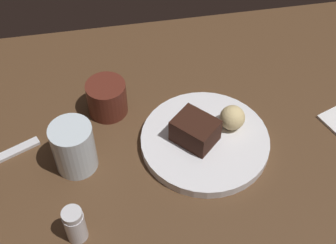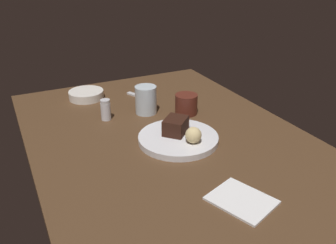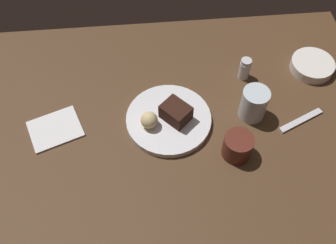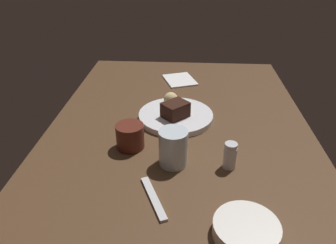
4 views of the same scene
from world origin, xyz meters
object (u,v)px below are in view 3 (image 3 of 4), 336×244
chocolate_cake_slice (176,112)px  dessert_spoon (301,120)px  dessert_plate (169,120)px  bread_roll (149,120)px  water_glass (254,104)px  side_bowl (312,66)px  salt_shaker (245,69)px  folded_napkin (55,129)px  coffee_cup (238,146)px

chocolate_cake_slice → dessert_spoon: 37.14cm
dessert_plate → bread_roll: bread_roll is taller
dessert_plate → water_glass: size_ratio=2.47×
dessert_plate → water_glass: bearing=-179.2°
bread_roll → dessert_plate: bearing=-160.5°
chocolate_cake_slice → bread_roll: (7.77, 1.92, -0.05)cm
side_bowl → dessert_spoon: 21.98cm
chocolate_cake_slice → salt_shaker: salt_shaker is taller
chocolate_cake_slice → folded_napkin: size_ratio=0.55×
dessert_plate → folded_napkin: dessert_plate is taller
dessert_spoon → folded_napkin: 71.94cm
bread_roll → coffee_cup: size_ratio=0.61×
coffee_cup → dessert_plate: bearing=-35.1°
salt_shaker → coffee_cup: size_ratio=0.92×
bread_roll → side_bowl: bread_roll is taller
side_bowl → folded_napkin: side_bowl is taller
dessert_spoon → folded_napkin: size_ratio=1.05×
chocolate_cake_slice → folded_napkin: bearing=-0.6°
salt_shaker → dessert_spoon: bearing=125.5°
dessert_plate → water_glass: (-24.66, -0.34, 4.07)cm
salt_shaker → water_glass: size_ratio=0.74×
coffee_cup → dessert_spoon: (-21.20, -8.86, -3.27)cm
water_glass → side_bowl: (-23.41, -16.02, -3.45)cm
chocolate_cake_slice → folded_napkin: chocolate_cake_slice is taller
dessert_plate → chocolate_cake_slice: chocolate_cake_slice is taller
chocolate_cake_slice → bread_roll: size_ratio=1.60×
bread_roll → folded_napkin: 27.72cm
chocolate_cake_slice → side_bowl: (-46.02, -16.47, -2.86)cm
bread_roll → salt_shaker: size_ratio=0.66×
bread_roll → dessert_spoon: (-44.53, 1.51, -4.04)cm
chocolate_cake_slice → side_bowl: size_ratio=0.57×
water_glass → dessert_spoon: bearing=164.7°
dessert_plate → salt_shaker: size_ratio=3.36×
bread_roll → side_bowl: bearing=-161.1°
dessert_plate → side_bowl: 50.78cm
chocolate_cake_slice → side_bowl: chocolate_cake_slice is taller
dessert_spoon → bread_roll: bearing=-25.7°
water_glass → dessert_spoon: water_glass is taller
coffee_cup → bread_roll: bearing=-24.0°
coffee_cup → water_glass: bearing=-119.0°
dessert_spoon → folded_napkin: (71.84, -3.82, -0.05)cm
side_bowl → chocolate_cake_slice: bearing=19.7°
water_glass → folded_napkin: 57.89cm
folded_napkin → side_bowl: bearing=-168.8°
salt_shaker → dessert_spoon: (-13.41, 18.78, -3.30)cm
salt_shaker → side_bowl: (-22.67, -1.12, -2.07)cm
dessert_plate → side_bowl: (-48.07, -16.36, 0.62)cm
dessert_plate → chocolate_cake_slice: (-2.05, 0.11, 3.47)cm
bread_roll → dessert_spoon: bread_roll is taller
salt_shaker → water_glass: water_glass is taller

